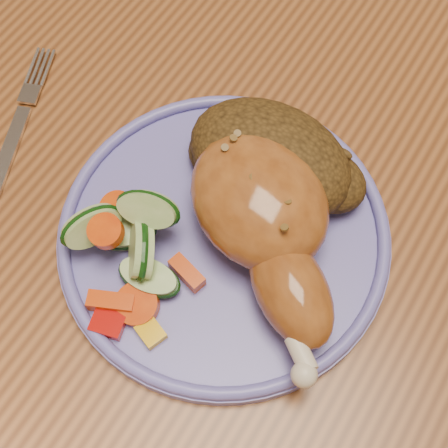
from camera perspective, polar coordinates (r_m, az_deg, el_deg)
The scene contains 8 objects.
ground at distance 1.24m, azimuth 5.22°, elevation -12.09°, with size 4.00×4.00×0.00m, color brown.
dining_table at distance 0.62m, azimuth 10.29°, elevation 2.69°, with size 0.90×1.40×0.75m.
plate at distance 0.49m, azimuth -0.00°, elevation -1.06°, with size 0.26×0.26×0.01m, color #625CB3.
plate_rim at distance 0.48m, azimuth -0.00°, elevation -0.52°, with size 0.26×0.26×0.01m, color #625CB3.
chicken_leg at distance 0.46m, azimuth 3.91°, elevation 0.32°, with size 0.18×0.17×0.06m.
rice_pilaf at distance 0.49m, azimuth 4.53°, elevation 5.78°, with size 0.15×0.10×0.06m.
vegetable_pile at distance 0.47m, azimuth -8.59°, elevation -2.05°, with size 0.12×0.12×0.06m.
fork at distance 0.57m, azimuth -18.62°, elevation 7.67°, with size 0.07×0.15×0.00m.
Camera 1 is at (0.06, -0.31, 1.20)m, focal length 50.00 mm.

